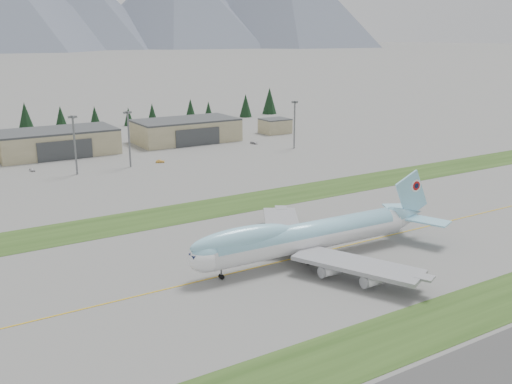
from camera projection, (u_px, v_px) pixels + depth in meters
ground at (283, 261)px, 128.74m from camera, size 7000.00×7000.00×0.00m
grass_strip_near at (408, 333)px, 97.49m from camera, size 400.00×14.00×0.08m
grass_strip_far at (197, 211)px, 165.75m from camera, size 400.00×18.00×0.08m
taxiway_line_main at (283, 261)px, 128.74m from camera, size 400.00×0.40×0.02m
boeing_747_freighter at (307, 236)px, 128.03m from camera, size 65.62×56.90×17.37m
hangar_center at (57, 142)px, 243.04m from camera, size 48.00×26.60×10.80m
hangar_right at (186, 130)px, 273.26m from camera, size 48.00×26.60×10.80m
control_shed at (275, 126)px, 297.30m from camera, size 14.00×12.00×7.60m
floodlight_masts at (85, 132)px, 206.98m from camera, size 171.45×7.62×22.97m
service_vehicle_a at (32, 171)px, 214.24m from camera, size 1.98×3.38×1.08m
service_vehicle_b at (160, 163)px, 228.60m from camera, size 3.66×2.46×1.14m
service_vehicle_c at (254, 144)px, 268.31m from camera, size 2.67×4.10×1.10m
conifer_belt at (55, 118)px, 300.48m from camera, size 270.94×15.52×16.98m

